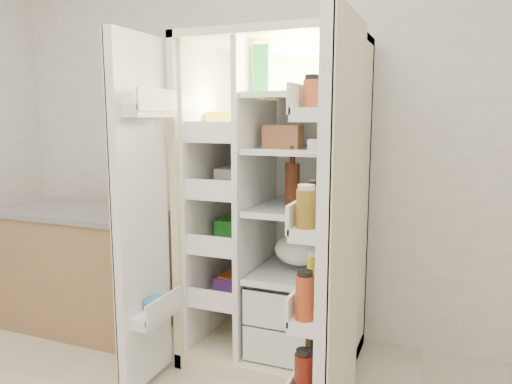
% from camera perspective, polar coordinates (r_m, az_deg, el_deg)
% --- Properties ---
extents(wall_back, '(4.00, 0.02, 2.70)m').
position_cam_1_polar(wall_back, '(3.06, 3.33, 8.42)').
color(wall_back, white).
rests_on(wall_back, floor).
extents(refrigerator, '(0.92, 0.70, 1.80)m').
position_cam_1_polar(refrigerator, '(2.77, 3.00, -4.29)').
color(refrigerator, beige).
rests_on(refrigerator, floor).
extents(freezer_door, '(0.15, 0.40, 1.72)m').
position_cam_1_polar(freezer_door, '(2.44, -13.29, -2.79)').
color(freezer_door, white).
rests_on(freezer_door, floor).
extents(fridge_door, '(0.17, 0.58, 1.72)m').
position_cam_1_polar(fridge_door, '(1.96, 9.32, -5.98)').
color(fridge_door, white).
rests_on(fridge_door, floor).
extents(kitchen_counter, '(1.08, 0.58, 0.79)m').
position_cam_1_polar(kitchen_counter, '(3.39, -19.36, -8.41)').
color(kitchen_counter, '#A57252').
rests_on(kitchen_counter, floor).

